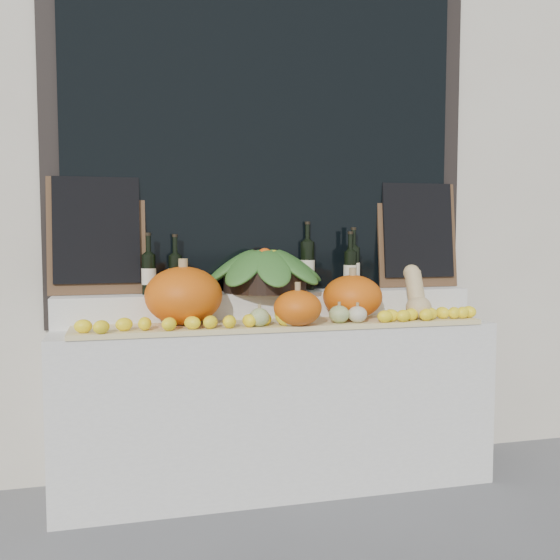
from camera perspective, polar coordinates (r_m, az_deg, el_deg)
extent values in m
cube|color=beige|center=(4.10, -2.87, 16.84)|extent=(7.00, 0.90, 4.50)
cube|color=black|center=(3.60, -1.40, 12.90)|extent=(2.40, 0.04, 2.10)
cube|color=black|center=(3.57, -1.29, 12.97)|extent=(2.20, 0.02, 2.00)
cube|color=silver|center=(3.43, -0.31, -11.32)|extent=(2.30, 0.55, 0.88)
cube|color=silver|center=(3.47, -0.91, -2.35)|extent=(2.30, 0.25, 0.16)
cube|color=tan|center=(3.21, 0.22, -4.12)|extent=(2.10, 0.32, 0.02)
ellipsoid|color=#D85A0B|center=(3.16, -8.81, -1.42)|extent=(0.44, 0.44, 0.29)
ellipsoid|color=#D85A0B|center=(3.37, 6.64, -1.53)|extent=(0.42, 0.42, 0.23)
ellipsoid|color=#D85A0B|center=(3.09, 1.63, -2.56)|extent=(0.29, 0.29, 0.18)
ellipsoid|color=tan|center=(3.41, 12.55, -2.46)|extent=(0.14, 0.14, 0.12)
cylinder|color=tan|center=(3.44, 12.21, -0.55)|extent=(0.09, 0.14, 0.18)
sphere|color=tan|center=(3.47, 11.94, 0.65)|extent=(0.09, 0.09, 0.09)
ellipsoid|color=#3F7021|center=(3.20, 5.43, -3.13)|extent=(0.11, 0.11, 0.09)
cylinder|color=olive|center=(3.19, 5.44, -2.13)|extent=(0.02, 0.02, 0.02)
ellipsoid|color=#3F7021|center=(3.07, -1.89, -3.42)|extent=(0.10, 0.10, 0.09)
cylinder|color=olive|center=(3.07, -1.89, -2.38)|extent=(0.02, 0.02, 0.02)
ellipsoid|color=beige|center=(3.09, 0.96, -3.46)|extent=(0.10, 0.10, 0.08)
cylinder|color=olive|center=(3.08, 0.97, -2.52)|extent=(0.02, 0.02, 0.02)
ellipsoid|color=yellow|center=(3.09, 0.52, -3.09)|extent=(0.11, 0.11, 0.12)
cylinder|color=olive|center=(3.08, 0.52, -1.77)|extent=(0.02, 0.02, 0.02)
ellipsoid|color=beige|center=(3.22, 7.10, -3.14)|extent=(0.10, 0.10, 0.08)
cylinder|color=olive|center=(3.21, 7.10, -2.20)|extent=(0.02, 0.02, 0.02)
cylinder|color=black|center=(3.43, -1.40, -0.07)|extent=(0.46, 0.46, 0.12)
cylinder|color=black|center=(3.35, -11.90, 0.50)|extent=(0.07, 0.07, 0.21)
cylinder|color=black|center=(3.34, -11.95, 3.16)|extent=(0.03, 0.03, 0.10)
cylinder|color=beige|center=(3.35, -11.90, 0.33)|extent=(0.08, 0.08, 0.08)
cylinder|color=black|center=(3.34, -11.96, 4.12)|extent=(0.03, 0.03, 0.02)
cylinder|color=black|center=(3.38, -9.55, 0.50)|extent=(0.07, 0.07, 0.20)
cylinder|color=black|center=(3.38, -9.58, 3.07)|extent=(0.03, 0.03, 0.10)
cylinder|color=beige|center=(3.38, -9.54, 0.34)|extent=(0.08, 0.08, 0.08)
cylinder|color=black|center=(3.38, -9.59, 4.02)|extent=(0.03, 0.03, 0.02)
cylinder|color=black|center=(3.57, 2.52, 1.33)|extent=(0.08, 0.08, 0.27)
cylinder|color=black|center=(3.56, 2.53, 4.33)|extent=(0.03, 0.03, 0.10)
cylinder|color=beige|center=(3.57, 2.52, 1.17)|extent=(0.08, 0.08, 0.08)
cylinder|color=black|center=(3.56, 2.53, 5.23)|extent=(0.03, 0.03, 0.02)
cylinder|color=black|center=(3.60, 6.71, 1.07)|extent=(0.07, 0.07, 0.24)
cylinder|color=black|center=(3.59, 6.74, 3.79)|extent=(0.03, 0.03, 0.10)
cylinder|color=beige|center=(3.60, 6.71, 0.91)|extent=(0.08, 0.08, 0.08)
cylinder|color=black|center=(3.59, 6.75, 4.68)|extent=(0.03, 0.03, 0.02)
cylinder|color=black|center=(3.57, 6.44, 0.86)|extent=(0.07, 0.07, 0.22)
cylinder|color=black|center=(3.56, 6.46, 3.41)|extent=(0.03, 0.03, 0.10)
cylinder|color=beige|center=(3.57, 6.43, 0.70)|extent=(0.08, 0.08, 0.08)
cylinder|color=black|center=(3.56, 6.47, 4.31)|extent=(0.03, 0.03, 0.02)
cube|color=#4C331E|center=(3.42, -16.40, 3.90)|extent=(0.50, 0.09, 0.62)
cube|color=black|center=(3.41, -16.42, 4.40)|extent=(0.44, 0.09, 0.56)
cube|color=#4C331E|center=(3.82, 12.41, 4.02)|extent=(0.50, 0.09, 0.62)
cube|color=black|center=(3.81, 12.51, 4.47)|extent=(0.44, 0.09, 0.56)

